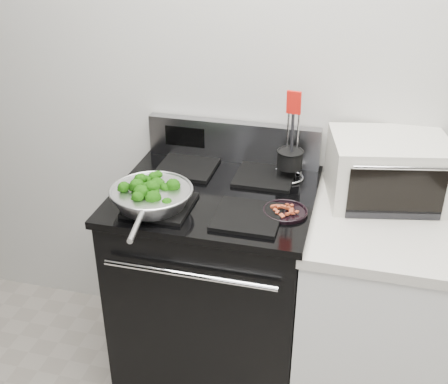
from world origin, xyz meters
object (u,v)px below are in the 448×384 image
(bacon_plate, at_px, (285,209))
(toaster_oven, at_px, (387,169))
(skillet, at_px, (151,196))
(gas_range, at_px, (216,284))
(utensil_holder, at_px, (290,164))

(bacon_plate, bearing_deg, toaster_oven, 37.08)
(bacon_plate, bearing_deg, skillet, -169.86)
(gas_range, bearing_deg, skillet, -135.57)
(bacon_plate, relative_size, utensil_holder, 0.44)
(bacon_plate, relative_size, toaster_oven, 0.34)
(skillet, xyz_separation_m, utensil_holder, (0.46, 0.37, 0.02))
(utensil_holder, bearing_deg, toaster_oven, 5.05)
(bacon_plate, xyz_separation_m, toaster_oven, (0.36, 0.27, 0.08))
(bacon_plate, bearing_deg, gas_range, 160.90)
(gas_range, height_order, bacon_plate, gas_range)
(skillet, relative_size, toaster_oven, 0.99)
(skillet, bearing_deg, toaster_oven, 13.52)
(toaster_oven, bearing_deg, gas_range, -177.49)
(bacon_plate, distance_m, utensil_holder, 0.29)
(gas_range, bearing_deg, bacon_plate, -19.10)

